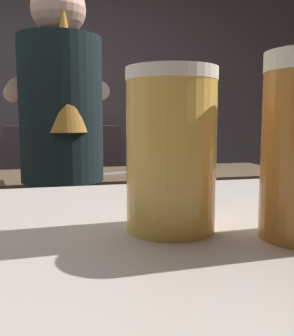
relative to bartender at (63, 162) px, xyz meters
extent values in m
cube|color=#4F4852|center=(-0.12, 1.91, 0.34)|extent=(5.20, 0.10, 2.70)
cube|color=brown|center=(0.23, 0.46, -0.56)|extent=(2.10, 0.60, 0.89)
cube|color=#3F3139|center=(0.06, 1.63, -0.44)|extent=(0.91, 0.36, 1.14)
cube|color=#31283C|center=(0.00, 0.01, -0.54)|extent=(0.28, 0.20, 0.93)
cylinder|color=black|center=(0.00, 0.01, 0.21)|extent=(0.34, 0.34, 0.59)
sphere|color=#DAA691|center=(0.00, 0.01, 0.62)|extent=(0.22, 0.22, 0.22)
cone|color=#B27A33|center=(0.01, -0.09, 0.37)|extent=(0.18, 0.18, 0.49)
cylinder|color=#DAA691|center=(-0.19, 0.14, 0.30)|extent=(0.13, 0.33, 0.08)
cylinder|color=#DAA691|center=(0.14, 0.19, 0.30)|extent=(0.13, 0.33, 0.08)
cube|color=olive|center=(0.86, 0.56, -0.02)|extent=(0.10, 0.08, 0.20)
cylinder|color=black|center=(0.83, 0.56, 0.11)|extent=(0.02, 0.02, 0.06)
cylinder|color=black|center=(0.86, 0.56, 0.12)|extent=(0.02, 0.02, 0.07)
cylinder|color=black|center=(0.89, 0.56, 0.13)|extent=(0.02, 0.02, 0.09)
cube|color=silver|center=(0.28, 0.41, -0.11)|extent=(0.24, 0.10, 0.01)
cylinder|color=gold|center=(0.05, -1.32, 0.14)|extent=(0.08, 0.08, 0.13)
cylinder|color=white|center=(0.05, -1.32, 0.21)|extent=(0.08, 0.08, 0.01)
cylinder|color=red|center=(-0.10, 1.73, 0.20)|extent=(0.07, 0.07, 0.13)
cylinder|color=red|center=(-0.10, 1.73, 0.29)|extent=(0.03, 0.03, 0.05)
cylinder|color=white|center=(-0.10, 1.73, 0.32)|extent=(0.04, 0.04, 0.01)
cylinder|color=#4D8B2E|center=(0.03, 1.71, 0.19)|extent=(0.06, 0.06, 0.12)
cylinder|color=#4D8B2E|center=(0.03, 1.71, 0.28)|extent=(0.03, 0.03, 0.05)
cylinder|color=black|center=(0.03, 1.71, 0.30)|extent=(0.03, 0.03, 0.01)
cylinder|color=#44802C|center=(0.11, 1.54, 0.20)|extent=(0.06, 0.06, 0.13)
cylinder|color=#44802C|center=(0.11, 1.54, 0.29)|extent=(0.03, 0.03, 0.05)
cylinder|color=black|center=(0.11, 1.54, 0.32)|extent=(0.03, 0.03, 0.01)
cylinder|color=#DAD47B|center=(-0.27, 1.59, 0.21)|extent=(0.05, 0.05, 0.14)
cylinder|color=#DAD47B|center=(-0.27, 1.59, 0.31)|extent=(0.02, 0.02, 0.06)
cylinder|color=#333333|center=(-0.27, 1.59, 0.34)|extent=(0.03, 0.03, 0.01)
camera|label=1|loc=(-0.05, -1.63, 0.17)|focal=41.03mm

